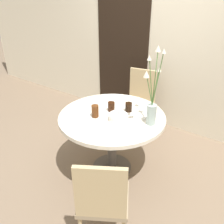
# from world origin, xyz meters

# --- Properties ---
(ground_plane) EXTENTS (16.00, 16.00, 0.00)m
(ground_plane) POSITION_xyz_m (0.00, 0.00, 0.00)
(ground_plane) COLOR #7A6651
(wall_back) EXTENTS (8.00, 0.05, 2.60)m
(wall_back) POSITION_xyz_m (0.00, 1.36, 1.30)
(wall_back) COLOR beige
(wall_back) RESTS_ON ground_plane
(doorway_panel) EXTENTS (0.90, 0.01, 2.05)m
(doorway_panel) POSITION_xyz_m (-0.73, 1.33, 1.02)
(doorway_panel) COLOR black
(doorway_panel) RESTS_ON ground_plane
(dining_table) EXTENTS (1.15, 1.15, 0.73)m
(dining_table) POSITION_xyz_m (0.00, 0.00, 0.60)
(dining_table) COLOR silver
(dining_table) RESTS_ON ground_plane
(chair_far_back) EXTENTS (0.47, 0.47, 0.92)m
(chair_far_back) POSITION_xyz_m (-0.18, 0.96, 0.52)
(chair_far_back) COLOR #9E896B
(chair_far_back) RESTS_ON ground_plane
(chair_near_front) EXTENTS (0.55, 0.55, 0.92)m
(chair_near_front) POSITION_xyz_m (0.50, -0.84, 0.52)
(chair_near_front) COLOR #9E896B
(chair_near_front) RESTS_ON ground_plane
(birthday_cake) EXTENTS (0.19, 0.19, 0.12)m
(birthday_cake) POSITION_xyz_m (0.11, -0.05, 0.76)
(birthday_cake) COLOR white
(birthday_cake) RESTS_ON dining_table
(flower_vase) EXTENTS (0.16, 0.30, 0.76)m
(flower_vase) POSITION_xyz_m (0.42, 0.08, 0.97)
(flower_vase) COLOR #9EB2AD
(flower_vase) RESTS_ON dining_table
(side_plate) EXTENTS (0.18, 0.18, 0.01)m
(side_plate) POSITION_xyz_m (0.27, 0.15, 0.73)
(side_plate) COLOR silver
(side_plate) RESTS_ON dining_table
(drink_glass_0) EXTENTS (0.08, 0.08, 0.13)m
(drink_glass_0) POSITION_xyz_m (-0.13, -0.13, 0.80)
(drink_glass_0) COLOR #51280F
(drink_glass_0) RESTS_ON dining_table
(drink_glass_1) EXTENTS (0.07, 0.07, 0.10)m
(drink_glass_1) POSITION_xyz_m (0.10, 0.18, 0.78)
(drink_glass_1) COLOR black
(drink_glass_1) RESTS_ON dining_table
(drink_glass_2) EXTENTS (0.08, 0.08, 0.10)m
(drink_glass_2) POSITION_xyz_m (-0.07, 0.08, 0.78)
(drink_glass_2) COLOR #33190C
(drink_glass_2) RESTS_ON dining_table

